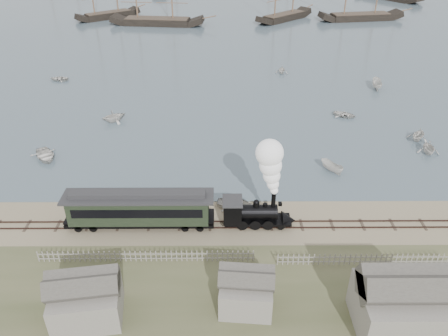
{
  "coord_description": "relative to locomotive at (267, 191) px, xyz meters",
  "views": [
    {
      "loc": [
        0.18,
        -35.73,
        27.12
      ],
      "look_at": [
        0.38,
        3.12,
        3.5
      ],
      "focal_mm": 35.0,
      "sensor_mm": 36.0,
      "label": 1
    }
  ],
  "objects": [
    {
      "name": "ground",
      "position": [
        -4.35,
        2.0,
        -4.1
      ],
      "size": [
        600.0,
        600.0,
        0.0
      ],
      "primitive_type": "plane",
      "color": "tan",
      "rests_on": "ground"
    },
    {
      "name": "rail_track",
      "position": [
        -4.35,
        0.0,
        -4.06
      ],
      "size": [
        120.0,
        1.8,
        0.16
      ],
      "color": "#34211C",
      "rests_on": "ground"
    },
    {
      "name": "rowboat_6",
      "position": [
        -33.22,
        41.06,
        -3.7
      ],
      "size": [
        2.85,
        3.65,
        0.69
      ],
      "primitive_type": "imported",
      "rotation": [
        0.0,
        0.0,
        4.57
      ],
      "color": "silver",
      "rests_on": "harbor_water"
    },
    {
      "name": "shed_right",
      "position": [
        8.65,
        -12.0,
        -4.1
      ],
      "size": [
        6.0,
        5.0,
        5.1
      ],
      "primitive_type": null,
      "color": "gray",
      "rests_on": "ground"
    },
    {
      "name": "locomotive",
      "position": [
        0.0,
        0.0,
        0.0
      ],
      "size": [
        7.12,
        2.66,
        8.87
      ],
      "color": "black",
      "rests_on": "ground"
    },
    {
      "name": "rowboat_8",
      "position": [
        21.84,
        14.27,
        -3.22
      ],
      "size": [
        3.44,
        3.07,
        1.65
      ],
      "primitive_type": "imported",
      "rotation": [
        0.0,
        0.0,
        6.16
      ],
      "color": "silver",
      "rests_on": "harbor_water"
    },
    {
      "name": "rowboat_2",
      "position": [
        8.66,
        9.92,
        -3.44
      ],
      "size": [
        3.13,
        2.9,
        1.2
      ],
      "primitive_type": "imported",
      "rotation": [
        0.0,
        0.0,
        3.84
      ],
      "color": "silver",
      "rests_on": "harbor_water"
    },
    {
      "name": "rowboat_4",
      "position": [
        21.92,
        17.82,
        -3.2
      ],
      "size": [
        4.22,
        4.16,
        1.68
      ],
      "primitive_type": "imported",
      "rotation": [
        0.0,
        0.0,
        5.59
      ],
      "color": "silver",
      "rests_on": "harbor_water"
    },
    {
      "name": "rowboat_1",
      "position": [
        -19.74,
        23.78,
        -3.14
      ],
      "size": [
        4.29,
        4.45,
        1.8
      ],
      "primitive_type": "imported",
      "rotation": [
        0.0,
        0.0,
        2.11
      ],
      "color": "silver",
      "rests_on": "harbor_water"
    },
    {
      "name": "rowboat_5",
      "position": [
        22.12,
        36.7,
        -3.28
      ],
      "size": [
        4.16,
        2.17,
        1.53
      ],
      "primitive_type": "imported",
      "rotation": [
        0.0,
        0.0,
        2.96
      ],
      "color": "silver",
      "rests_on": "harbor_water"
    },
    {
      "name": "beached_dinghy",
      "position": [
        -2.78,
        3.06,
        -3.71
      ],
      "size": [
        3.43,
        4.29,
        0.79
      ],
      "primitive_type": "imported",
      "rotation": [
        0.0,
        0.0,
        1.37
      ],
      "color": "silver",
      "rests_on": "ground"
    },
    {
      "name": "passenger_coach",
      "position": [
        -12.12,
        0.0,
        -1.91
      ],
      "size": [
        14.3,
        2.76,
        3.47
      ],
      "color": "black",
      "rests_on": "ground"
    },
    {
      "name": "shed_left",
      "position": [
        -14.35,
        -11.0,
        -4.1
      ],
      "size": [
        5.0,
        4.0,
        4.1
      ],
      "primitive_type": null,
      "color": "gray",
      "rests_on": "ground"
    },
    {
      "name": "rowboat_3",
      "position": [
        13.99,
        25.32,
        -3.7
      ],
      "size": [
        3.62,
        4.03,
        0.69
      ],
      "primitive_type": "imported",
      "rotation": [
        0.0,
        0.0,
        1.1
      ],
      "color": "silver",
      "rests_on": "harbor_water"
    },
    {
      "name": "picket_fence_east",
      "position": [
        8.15,
        -5.5,
        -4.1
      ],
      "size": [
        15.0,
        0.1,
        1.2
      ],
      "primitive_type": null,
      "color": "gray",
      "rests_on": "ground"
    },
    {
      "name": "rowboat_7",
      "position": [
        6.95,
        44.62,
        -3.33
      ],
      "size": [
        3.09,
        2.79,
        1.43
      ],
      "primitive_type": "imported",
      "rotation": [
        0.0,
        0.0,
        6.11
      ],
      "color": "silver",
      "rests_on": "harbor_water"
    },
    {
      "name": "rowboat_0",
      "position": [
        -26.02,
        13.13,
        -3.6
      ],
      "size": [
        5.29,
        4.91,
        0.89
      ],
      "primitive_type": "imported",
      "rotation": [
        0.0,
        0.0,
        0.57
      ],
      "color": "silver",
      "rests_on": "harbor_water"
    },
    {
      "name": "picket_fence_west",
      "position": [
        -10.85,
        -5.0,
        -4.1
      ],
      "size": [
        19.0,
        0.1,
        1.2
      ],
      "primitive_type": null,
      "color": "gray",
      "rests_on": "ground"
    },
    {
      "name": "shed_mid",
      "position": [
        -2.35,
        -10.0,
        -4.1
      ],
      "size": [
        4.0,
        3.5,
        3.6
      ],
      "primitive_type": null,
      "color": "gray",
      "rests_on": "ground"
    }
  ]
}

